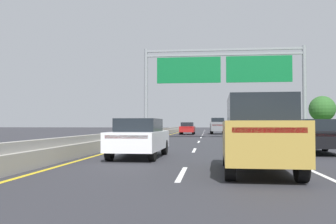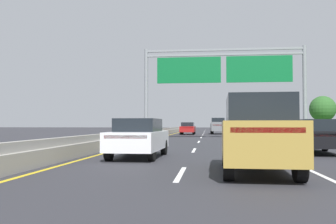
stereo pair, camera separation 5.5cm
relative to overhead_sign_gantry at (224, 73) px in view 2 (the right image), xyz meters
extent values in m
plane|color=#2B2B30|center=(-0.30, -0.03, -6.10)|extent=(220.00, 220.00, 0.00)
cube|color=white|center=(-2.15, -24.53, -6.10)|extent=(0.14, 3.00, 0.01)
cube|color=white|center=(-2.15, -15.53, -6.10)|extent=(0.14, 3.00, 0.01)
cube|color=white|center=(-2.15, -6.53, -6.10)|extent=(0.14, 3.00, 0.01)
cube|color=white|center=(-2.15, 2.47, -6.10)|extent=(0.14, 3.00, 0.01)
cube|color=white|center=(-2.15, 11.47, -6.10)|extent=(0.14, 3.00, 0.01)
cube|color=white|center=(-2.15, 20.47, -6.10)|extent=(0.14, 3.00, 0.01)
cube|color=white|center=(-2.15, 29.47, -6.10)|extent=(0.14, 3.00, 0.01)
cube|color=white|center=(-2.15, 38.47, -6.10)|extent=(0.14, 3.00, 0.01)
cube|color=white|center=(-2.15, 47.47, -6.10)|extent=(0.14, 3.00, 0.01)
cube|color=white|center=(1.55, -24.53, -6.10)|extent=(0.14, 3.00, 0.01)
cube|color=white|center=(1.55, -15.53, -6.10)|extent=(0.14, 3.00, 0.01)
cube|color=white|center=(1.55, -6.53, -6.10)|extent=(0.14, 3.00, 0.01)
cube|color=white|center=(1.55, 2.47, -6.10)|extent=(0.14, 3.00, 0.01)
cube|color=white|center=(1.55, 11.47, -6.10)|extent=(0.14, 3.00, 0.01)
cube|color=white|center=(1.55, 20.47, -6.10)|extent=(0.14, 3.00, 0.01)
cube|color=white|center=(1.55, 29.47, -6.10)|extent=(0.14, 3.00, 0.01)
cube|color=white|center=(1.55, 38.47, -6.10)|extent=(0.14, 3.00, 0.01)
cube|color=white|center=(1.55, 47.47, -6.10)|extent=(0.14, 3.00, 0.01)
cube|color=white|center=(5.60, -0.03, -6.10)|extent=(0.16, 106.00, 0.01)
cube|color=gold|center=(-6.20, -0.03, -6.10)|extent=(0.16, 106.00, 0.01)
cube|color=#99968E|center=(-6.90, -0.03, -5.82)|extent=(0.60, 110.00, 0.55)
cube|color=#99968E|center=(-6.90, -0.03, -5.40)|extent=(0.25, 110.00, 0.30)
cylinder|color=gray|center=(-7.35, 0.09, -1.82)|extent=(0.36, 0.36, 8.56)
cylinder|color=gray|center=(7.35, 0.09, -1.82)|extent=(0.36, 0.36, 8.56)
cube|color=gray|center=(0.00, 0.09, 2.24)|extent=(14.70, 0.24, 0.20)
cube|color=gray|center=(0.00, 0.09, 1.79)|extent=(14.70, 0.24, 0.20)
cube|color=#0C602D|center=(-3.25, -0.09, 0.34)|extent=(6.00, 0.12, 2.45)
cube|color=#0C602D|center=(3.25, -0.09, 0.34)|extent=(6.00, 0.12, 2.45)
cube|color=slate|center=(-0.12, 15.84, -5.18)|extent=(2.12, 5.44, 1.00)
cube|color=black|center=(-0.14, 16.69, -4.29)|extent=(1.76, 1.94, 0.78)
cube|color=#B21414|center=(-0.06, 13.18, -4.88)|extent=(1.68, 0.12, 0.12)
cube|color=slate|center=(-0.08, 14.11, -4.58)|extent=(2.04, 1.99, 0.20)
cylinder|color=black|center=(-1.01, 17.65, -5.68)|extent=(0.32, 0.85, 0.84)
cylinder|color=black|center=(0.69, 17.69, -5.68)|extent=(0.32, 0.85, 0.84)
cylinder|color=black|center=(-0.93, 13.98, -5.68)|extent=(0.32, 0.85, 0.84)
cylinder|color=black|center=(0.77, 14.02, -5.68)|extent=(0.32, 0.85, 0.84)
cube|color=black|center=(3.56, -16.80, -5.41)|extent=(1.92, 4.44, 0.72)
cube|color=black|center=(3.55, -16.85, -4.79)|extent=(1.62, 2.34, 0.52)
cube|color=#B21414|center=(3.50, -18.96, -5.19)|extent=(1.53, 0.12, 0.12)
cylinder|color=black|center=(2.79, -15.28, -5.77)|extent=(0.24, 0.67, 0.66)
cylinder|color=black|center=(4.39, -15.32, -5.77)|extent=(0.24, 0.67, 0.66)
cylinder|color=black|center=(2.72, -18.27, -5.77)|extent=(0.24, 0.67, 0.66)
cube|color=silver|center=(-4.20, -19.85, -5.41)|extent=(1.94, 4.45, 0.72)
cube|color=black|center=(-4.20, -19.90, -4.79)|extent=(1.63, 2.34, 0.52)
cube|color=#B21414|center=(-4.26, -22.01, -5.19)|extent=(1.53, 0.12, 0.12)
cylinder|color=black|center=(-4.96, -18.34, -5.77)|extent=(0.24, 0.67, 0.66)
cylinder|color=black|center=(-3.36, -18.38, -5.77)|extent=(0.24, 0.67, 0.66)
cylinder|color=black|center=(-5.04, -21.33, -5.77)|extent=(0.24, 0.67, 0.66)
cylinder|color=black|center=(-3.44, -21.37, -5.77)|extent=(0.24, 0.67, 0.66)
cube|color=maroon|center=(-4.11, 13.19, -5.41)|extent=(1.88, 4.42, 0.72)
cube|color=black|center=(-4.11, 13.14, -4.79)|extent=(1.60, 2.32, 0.52)
cube|color=#B21414|center=(-4.14, 11.03, -5.19)|extent=(1.53, 0.10, 0.12)
cylinder|color=black|center=(-4.89, 14.70, -5.77)|extent=(0.23, 0.66, 0.66)
cylinder|color=black|center=(-3.29, 14.68, -5.77)|extent=(0.23, 0.66, 0.66)
cylinder|color=black|center=(-4.93, 11.70, -5.77)|extent=(0.23, 0.66, 0.66)
cylinder|color=black|center=(-3.33, 11.68, -5.77)|extent=(0.23, 0.66, 0.66)
cube|color=#A38438|center=(-0.05, -24.02, -5.19)|extent=(2.03, 4.75, 1.05)
cube|color=black|center=(-0.06, -24.17, -4.33)|extent=(1.72, 3.05, 0.68)
cube|color=#B21414|center=(-0.12, -26.33, -4.88)|extent=(1.60, 0.13, 0.12)
cylinder|color=black|center=(-0.83, -22.40, -5.72)|extent=(0.28, 0.77, 0.76)
cylinder|color=black|center=(0.81, -22.45, -5.72)|extent=(0.28, 0.77, 0.76)
cylinder|color=black|center=(-0.92, -25.59, -5.72)|extent=(0.28, 0.77, 0.76)
cylinder|color=black|center=(0.72, -25.64, -5.72)|extent=(0.28, 0.77, 0.76)
cylinder|color=#4C3823|center=(13.76, 16.41, -5.10)|extent=(0.36, 0.36, 2.01)
sphere|color=#285623|center=(13.76, 16.41, -2.71)|extent=(3.45, 3.45, 3.45)
camera|label=1|loc=(-1.44, -34.49, -4.75)|focal=39.20mm
camera|label=2|loc=(-1.38, -34.49, -4.75)|focal=39.20mm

